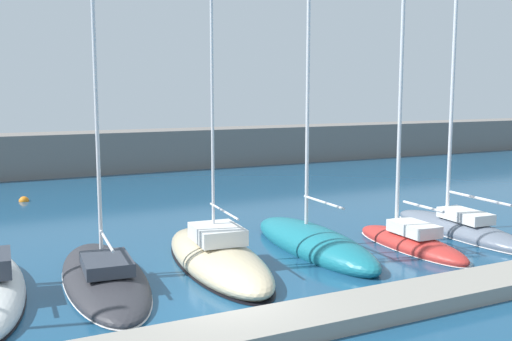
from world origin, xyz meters
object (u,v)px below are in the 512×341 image
(sailboat_red_seventh, at_px, (411,240))
(sailboat_slate_eighth, at_px, (459,225))
(mooring_buoy_orange, at_px, (24,201))
(sailboat_charcoal_fourth, at_px, (104,276))
(sailboat_teal_sixth, at_px, (313,241))
(sailboat_sand_fifth, at_px, (217,257))

(sailboat_red_seventh, height_order, sailboat_slate_eighth, sailboat_slate_eighth)
(mooring_buoy_orange, bearing_deg, sailboat_slate_eighth, -46.09)
(sailboat_red_seventh, distance_m, sailboat_slate_eighth, 3.51)
(sailboat_red_seventh, bearing_deg, mooring_buoy_orange, 37.54)
(sailboat_charcoal_fourth, xyz_separation_m, sailboat_red_seventh, (11.57, -1.18, 0.12))
(sailboat_teal_sixth, relative_size, sailboat_slate_eighth, 0.99)
(sailboat_charcoal_fourth, xyz_separation_m, sailboat_teal_sixth, (8.01, 0.28, 0.16))
(sailboat_sand_fifth, distance_m, sailboat_slate_eighth, 11.08)
(sailboat_teal_sixth, bearing_deg, mooring_buoy_orange, 31.30)
(sailboat_red_seventh, bearing_deg, sailboat_slate_eighth, -73.90)
(sailboat_slate_eighth, bearing_deg, mooring_buoy_orange, 47.96)
(sailboat_teal_sixth, distance_m, sailboat_slate_eighth, 6.98)
(sailboat_sand_fifth, relative_size, mooring_buoy_orange, 33.69)
(sailboat_slate_eighth, relative_size, mooring_buoy_orange, 31.24)
(sailboat_sand_fifth, xyz_separation_m, sailboat_teal_sixth, (4.12, 0.33, -0.01))
(sailboat_slate_eighth, xyz_separation_m, mooring_buoy_orange, (-15.80, 16.41, -0.39))
(sailboat_charcoal_fourth, bearing_deg, mooring_buoy_orange, 7.94)
(sailboat_red_seventh, bearing_deg, sailboat_sand_fifth, 83.50)
(sailboat_red_seventh, relative_size, mooring_buoy_orange, 20.21)
(sailboat_slate_eighth, distance_m, mooring_buoy_orange, 22.79)
(sailboat_teal_sixth, height_order, mooring_buoy_orange, sailboat_teal_sixth)
(sailboat_sand_fifth, bearing_deg, sailboat_red_seventh, -93.38)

